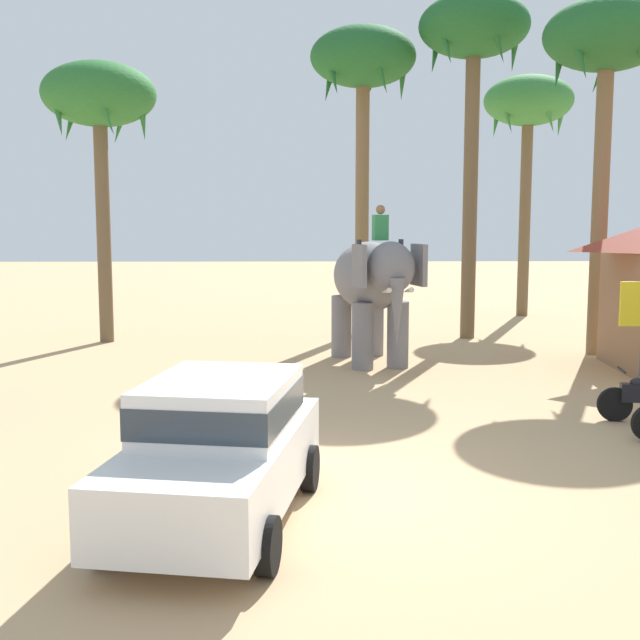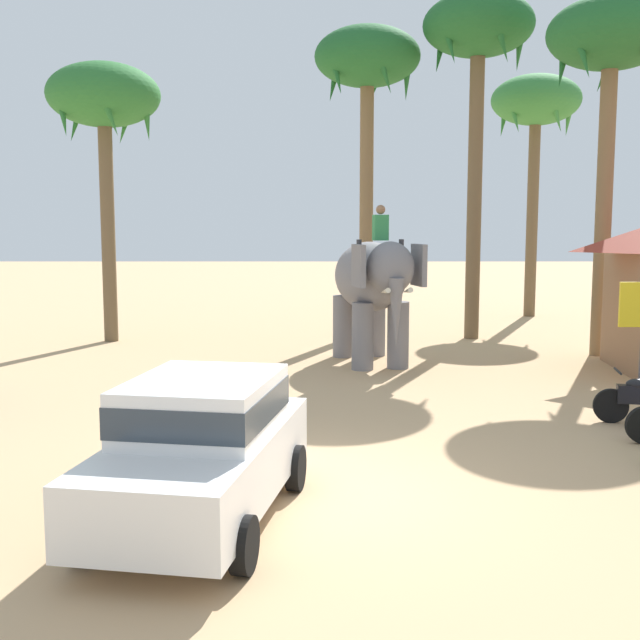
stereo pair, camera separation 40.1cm
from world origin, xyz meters
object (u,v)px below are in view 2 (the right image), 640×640
at_px(palm_tree_near_hut, 482,38).
at_px(car_sedan_foreground, 206,444).
at_px(palm_tree_behind_elephant, 108,103).
at_px(palm_tree_leaning_seaward, 540,108).
at_px(elephant_with_mahout, 376,284).
at_px(palm_tree_far_back, 371,68).
at_px(palm_tree_left_of_road, 615,45).

bearing_deg(palm_tree_near_hut, car_sedan_foreground, -111.88).
bearing_deg(car_sedan_foreground, palm_tree_near_hut, 68.12).
xyz_separation_m(palm_tree_behind_elephant, palm_tree_leaning_seaward, (13.91, 6.22, 0.72)).
xyz_separation_m(elephant_with_mahout, palm_tree_behind_elephant, (-7.42, 3.79, 4.85)).
height_order(palm_tree_behind_elephant, palm_tree_near_hut, palm_tree_near_hut).
bearing_deg(elephant_with_mahout, car_sedan_foreground, -104.30).
bearing_deg(elephant_with_mahout, palm_tree_leaning_seaward, 57.04).
bearing_deg(palm_tree_leaning_seaward, elephant_with_mahout, -122.96).
bearing_deg(palm_tree_far_back, elephant_with_mahout, -91.54).
relative_size(palm_tree_behind_elephant, palm_tree_far_back, 0.85).
xyz_separation_m(palm_tree_behind_elephant, palm_tree_left_of_road, (13.45, -2.51, 1.04)).
relative_size(palm_tree_far_back, palm_tree_leaning_seaward, 1.07).
distance_m(elephant_with_mahout, palm_tree_leaning_seaward, 13.17).
distance_m(palm_tree_behind_elephant, palm_tree_left_of_road, 13.72).
bearing_deg(palm_tree_near_hut, palm_tree_far_back, 161.49).
relative_size(car_sedan_foreground, palm_tree_far_back, 0.46).
relative_size(elephant_with_mahout, palm_tree_near_hut, 0.40).
xyz_separation_m(car_sedan_foreground, palm_tree_far_back, (2.80, 15.81, 7.18)).
bearing_deg(palm_tree_far_back, palm_tree_left_of_road, -34.93).
relative_size(elephant_with_mahout, palm_tree_left_of_road, 0.44).
bearing_deg(palm_tree_far_back, palm_tree_leaning_seaward, 36.05).
bearing_deg(palm_tree_left_of_road, palm_tree_behind_elephant, 169.45).
bearing_deg(palm_tree_left_of_road, palm_tree_near_hut, 131.97).
height_order(car_sedan_foreground, palm_tree_left_of_road, palm_tree_left_of_road).
bearing_deg(car_sedan_foreground, palm_tree_behind_elephant, 108.56).
distance_m(palm_tree_behind_elephant, palm_tree_near_hut, 10.87).
bearing_deg(palm_tree_left_of_road, palm_tree_far_back, 145.07).
distance_m(car_sedan_foreground, palm_tree_leaning_seaward, 23.34).
bearing_deg(palm_tree_behind_elephant, palm_tree_far_back, 11.94).
xyz_separation_m(car_sedan_foreground, palm_tree_left_of_road, (8.68, 11.70, 6.95)).
bearing_deg(palm_tree_behind_elephant, palm_tree_leaning_seaward, 24.08).
bearing_deg(palm_tree_behind_elephant, car_sedan_foreground, -71.44).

